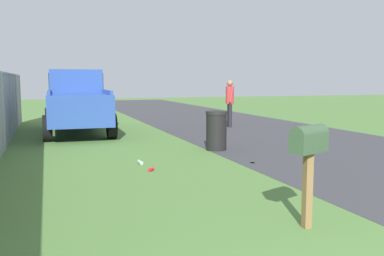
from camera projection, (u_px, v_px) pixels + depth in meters
name	position (u px, v px, depth m)	size (l,w,h in m)	color
mailbox	(309.00, 146.00, 4.82)	(0.38, 0.56, 1.22)	brown
pickup_truck	(76.00, 100.00, 13.83)	(5.15, 2.15, 2.09)	#284793
trash_bin	(216.00, 130.00, 10.40)	(0.53, 0.53, 0.98)	black
pedestrian	(230.00, 100.00, 15.46)	(0.49, 0.30, 1.75)	black
litter_wrapper_by_mailbox	(252.00, 163.00, 8.81)	(0.12, 0.08, 0.01)	silver
litter_can_near_hydrant	(151.00, 169.00, 8.00)	(0.07, 0.07, 0.12)	red
litter_bottle_midfield_a	(140.00, 162.00, 8.71)	(0.07, 0.07, 0.22)	#B2D8BF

